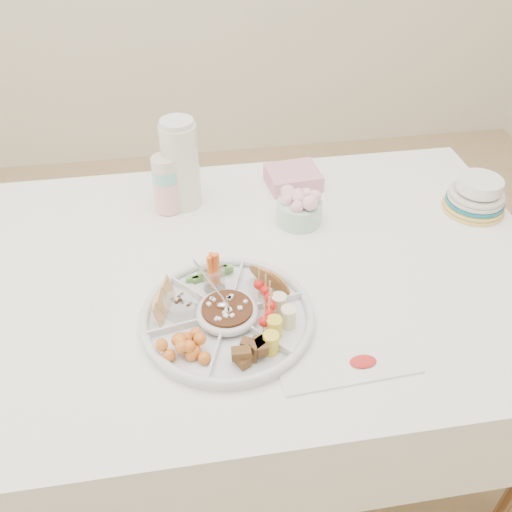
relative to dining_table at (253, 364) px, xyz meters
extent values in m
plane|color=tan|center=(0.00, 0.00, -0.38)|extent=(4.00, 4.00, 0.00)
cube|color=white|center=(0.00, 0.00, 0.00)|extent=(1.52, 1.02, 0.76)
cylinder|color=silver|center=(-0.08, -0.18, 0.40)|extent=(0.44, 0.44, 0.04)
cylinder|color=brown|center=(-0.08, -0.18, 0.41)|extent=(0.13, 0.13, 0.04)
cylinder|color=#B5BDB2|center=(-0.20, 0.29, 0.48)|extent=(0.10, 0.10, 0.21)
cylinder|color=silver|center=(-0.15, 0.31, 0.51)|extent=(0.11, 0.11, 0.26)
cylinder|color=#9BDBC1|center=(0.16, 0.17, 0.43)|extent=(0.14, 0.14, 0.09)
cube|color=pink|center=(0.18, 0.36, 0.40)|extent=(0.16, 0.15, 0.05)
cylinder|color=gold|center=(0.66, 0.15, 0.43)|extent=(0.18, 0.18, 0.11)
cube|color=white|center=(0.15, -0.34, 0.38)|extent=(0.30, 0.11, 0.01)
camera|label=1|loc=(-0.15, -1.02, 1.26)|focal=38.00mm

